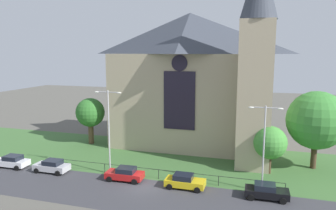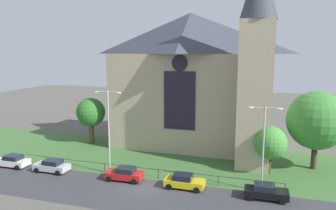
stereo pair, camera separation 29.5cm
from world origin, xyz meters
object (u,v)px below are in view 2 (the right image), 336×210
at_px(streetlamp_far, 264,139).
at_px(parked_car_silver, 52,166).
at_px(tree_left_far, 91,113).
at_px(streetlamp_near, 109,123).
at_px(church_building, 194,79).
at_px(parked_car_yellow, 184,181).
at_px(tree_right_near, 270,143).
at_px(parked_car_red, 125,174).
at_px(parked_car_black, 266,192).
at_px(parked_car_white, 13,161).
at_px(tree_right_far, 317,121).

height_order(streetlamp_far, parked_car_silver, streetlamp_far).
distance_m(tree_left_far, streetlamp_near, 14.05).
xyz_separation_m(streetlamp_near, parked_car_silver, (-6.94, -1.52, -5.42)).
relative_size(church_building, parked_car_yellow, 6.18).
distance_m(tree_right_near, parked_car_red, 17.20).
xyz_separation_m(church_building, tree_left_far, (-15.56, -3.70, -5.38)).
distance_m(church_building, parked_car_black, 21.72).
xyz_separation_m(parked_car_white, parked_car_silver, (5.83, -0.03, 0.00)).
relative_size(tree_left_far, parked_car_silver, 1.72).
relative_size(tree_right_near, streetlamp_far, 0.64).
relative_size(streetlamp_near, parked_car_red, 2.33).
height_order(streetlamp_near, parked_car_black, streetlamp_near).
xyz_separation_m(church_building, streetlamp_near, (-6.79, -14.61, -4.10)).
bearing_deg(streetlamp_near, church_building, 65.06).
distance_m(tree_right_far, parked_car_red, 23.77).
bearing_deg(streetlamp_far, parked_car_silver, -176.42).
relative_size(church_building, parked_car_black, 6.12).
bearing_deg(tree_left_far, parked_car_yellow, -34.16).
height_order(tree_right_near, streetlamp_far, streetlamp_far).
relative_size(parked_car_white, parked_car_yellow, 1.01).
relative_size(tree_right_far, parked_car_red, 2.25).
xyz_separation_m(parked_car_silver, parked_car_yellow, (16.39, 0.06, 0.00)).
bearing_deg(streetlamp_far, tree_right_near, 82.39).
bearing_deg(parked_car_black, tree_left_far, 153.16).
height_order(church_building, parked_car_silver, church_building).
height_order(tree_right_far, parked_car_black, tree_right_far).
bearing_deg(church_building, parked_car_yellow, -80.63).
height_order(tree_right_near, tree_left_far, tree_left_far).
relative_size(parked_car_white, parked_car_black, 1.00).
bearing_deg(streetlamp_near, parked_car_black, -5.07).
height_order(parked_car_silver, parked_car_red, same).
distance_m(tree_right_far, parked_car_black, 13.01).
relative_size(parked_car_silver, parked_car_red, 0.98).
bearing_deg(church_building, parked_car_white, -140.55).
bearing_deg(parked_car_yellow, tree_right_far, 36.48).
bearing_deg(tree_right_far, parked_car_silver, -160.98).
bearing_deg(parked_car_yellow, parked_car_red, 178.73).
distance_m(streetlamp_far, parked_car_white, 30.49).
bearing_deg(parked_car_yellow, parked_car_black, -1.13).
relative_size(tree_right_far, parked_car_silver, 2.29).
relative_size(tree_left_far, streetlamp_near, 0.73).
height_order(tree_left_far, parked_car_white, tree_left_far).
bearing_deg(tree_right_near, tree_left_far, 168.61).
bearing_deg(parked_car_black, streetlamp_far, 103.60).
height_order(streetlamp_near, streetlamp_far, streetlamp_near).
xyz_separation_m(parked_car_yellow, parked_car_black, (8.27, -0.12, 0.00)).
bearing_deg(parked_car_yellow, streetlamp_near, 170.93).
relative_size(tree_left_far, parked_car_white, 1.70).
bearing_deg(tree_right_near, tree_right_far, 32.79).
relative_size(tree_left_far, parked_car_red, 1.69).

